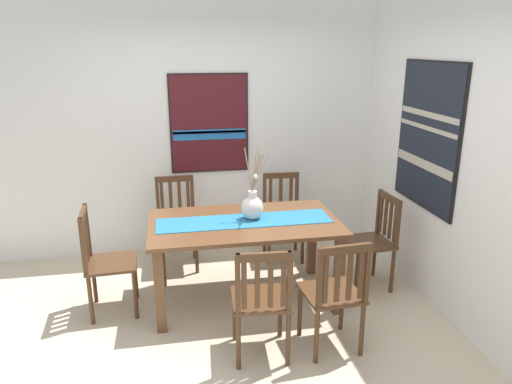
{
  "coord_description": "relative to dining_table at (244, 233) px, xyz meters",
  "views": [
    {
      "loc": [
        -0.46,
        -3.28,
        2.24
      ],
      "look_at": [
        0.26,
        0.62,
        1.01
      ],
      "focal_mm": 33.29,
      "sensor_mm": 36.0,
      "label": 1
    }
  ],
  "objects": [
    {
      "name": "centerpiece_vase",
      "position": [
        0.08,
        0.03,
        0.24
      ],
      "size": [
        0.25,
        0.3,
        0.67
      ],
      "color": "silver",
      "rests_on": "dining_table"
    },
    {
      "name": "painting_on_back_wall",
      "position": [
        -0.18,
        1.22,
        0.79
      ],
      "size": [
        0.84,
        0.05,
        1.06
      ],
      "color": "black"
    },
    {
      "name": "ground_plane",
      "position": [
        -0.15,
        -0.58,
        -0.66
      ],
      "size": [
        6.4,
        6.4,
        0.03
      ],
      "primitive_type": "cube",
      "color": "beige"
    },
    {
      "name": "wall_side",
      "position": [
        1.71,
        -0.58,
        0.7
      ],
      "size": [
        0.12,
        6.4,
        2.7
      ],
      "primitive_type": "cube",
      "color": "silver",
      "rests_on": "ground_plane"
    },
    {
      "name": "chair_2",
      "position": [
        -1.22,
        0.0,
        -0.15
      ],
      "size": [
        0.44,
        0.44,
        0.95
      ],
      "color": "#4C301C",
      "rests_on": "ground_plane"
    },
    {
      "name": "dining_table",
      "position": [
        0.0,
        0.0,
        0.0
      ],
      "size": [
        1.66,
        0.95,
        0.76
      ],
      "color": "brown",
      "rests_on": "ground_plane"
    },
    {
      "name": "chair_3",
      "position": [
        0.56,
        0.85,
        -0.17
      ],
      "size": [
        0.45,
        0.45,
        0.92
      ],
      "color": "#4C301C",
      "rests_on": "ground_plane"
    },
    {
      "name": "table_runner",
      "position": [
        -0.0,
        -0.0,
        0.12
      ],
      "size": [
        1.53,
        0.36,
        0.01
      ],
      "primitive_type": "cube",
      "color": "#236B93",
      "rests_on": "dining_table"
    },
    {
      "name": "chair_4",
      "position": [
        -0.58,
        0.84,
        -0.16
      ],
      "size": [
        0.43,
        0.43,
        0.94
      ],
      "color": "#4C301C",
      "rests_on": "ground_plane"
    },
    {
      "name": "painting_on_side_wall",
      "position": [
        1.65,
        -0.06,
        0.82
      ],
      "size": [
        0.05,
        1.0,
        1.3
      ],
      "color": "black"
    },
    {
      "name": "chair_1",
      "position": [
        1.25,
        0.03,
        -0.17
      ],
      "size": [
        0.44,
        0.44,
        0.91
      ],
      "color": "#4C301C",
      "rests_on": "ground_plane"
    },
    {
      "name": "chair_0",
      "position": [
        -0.02,
        -0.87,
        -0.17
      ],
      "size": [
        0.45,
        0.45,
        0.91
      ],
      "color": "#4C301C",
      "rests_on": "ground_plane"
    },
    {
      "name": "chair_5",
      "position": [
        0.54,
        -0.89,
        -0.16
      ],
      "size": [
        0.45,
        0.45,
        0.92
      ],
      "color": "#4C301C",
      "rests_on": "ground_plane"
    },
    {
      "name": "wall_back",
      "position": [
        -0.15,
        1.28,
        0.7
      ],
      "size": [
        6.4,
        0.12,
        2.7
      ],
      "primitive_type": "cube",
      "color": "silver",
      "rests_on": "ground_plane"
    }
  ]
}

